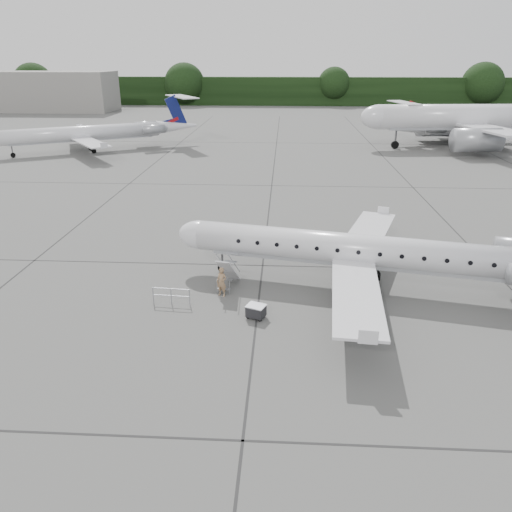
# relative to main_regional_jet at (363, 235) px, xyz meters

# --- Properties ---
(ground) EXTENTS (320.00, 320.00, 0.00)m
(ground) POSITION_rel_main_regional_jet_xyz_m (-0.79, -3.26, -3.47)
(ground) COLOR #585856
(ground) RESTS_ON ground
(treeline) EXTENTS (260.00, 4.00, 8.00)m
(treeline) POSITION_rel_main_regional_jet_xyz_m (-0.79, 126.74, 0.53)
(treeline) COLOR black
(treeline) RESTS_ON ground
(terminal_building) EXTENTS (40.00, 14.00, 10.00)m
(terminal_building) POSITION_rel_main_regional_jet_xyz_m (-70.79, 106.74, 1.53)
(terminal_building) COLOR gray
(terminal_building) RESTS_ON ground
(main_regional_jet) EXTENTS (30.55, 24.70, 6.95)m
(main_regional_jet) POSITION_rel_main_regional_jet_xyz_m (0.00, 0.00, 0.00)
(main_regional_jet) COLOR silver
(main_regional_jet) RESTS_ON ground
(airstair) EXTENTS (1.31, 2.42, 2.18)m
(airstair) POSITION_rel_main_regional_jet_xyz_m (-8.24, -0.47, -2.39)
(airstair) COLOR silver
(airstair) RESTS_ON ground
(passenger) EXTENTS (0.79, 0.67, 1.83)m
(passenger) POSITION_rel_main_regional_jet_xyz_m (-8.51, -1.74, -2.56)
(passenger) COLOR #916F4F
(passenger) RESTS_ON ground
(safety_railing) EXTENTS (2.20, 0.25, 1.00)m
(safety_railing) POSITION_rel_main_regional_jet_xyz_m (-11.34, -3.03, -2.97)
(safety_railing) COLOR #919499
(safety_railing) RESTS_ON ground
(baggage_cart) EXTENTS (1.18, 1.08, 0.83)m
(baggage_cart) POSITION_rel_main_regional_jet_xyz_m (-6.29, -4.39, -3.06)
(baggage_cart) COLOR black
(baggage_cart) RESTS_ON ground
(bg_narrowbody) EXTENTS (40.00, 30.54, 13.49)m
(bg_narrowbody) POSITION_rel_main_regional_jet_xyz_m (24.36, 53.11, 3.27)
(bg_narrowbody) COLOR silver
(bg_narrowbody) RESTS_ON ground
(bg_regional_left) EXTENTS (36.53, 33.42, 7.82)m
(bg_regional_left) POSITION_rel_main_regional_jet_xyz_m (-35.41, 46.19, 0.44)
(bg_regional_left) COLOR silver
(bg_regional_left) RESTS_ON ground
(bg_regional_right) EXTENTS (29.87, 24.23, 6.93)m
(bg_regional_right) POSITION_rel_main_regional_jet_xyz_m (27.89, 58.55, -0.01)
(bg_regional_right) COLOR silver
(bg_regional_right) RESTS_ON ground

